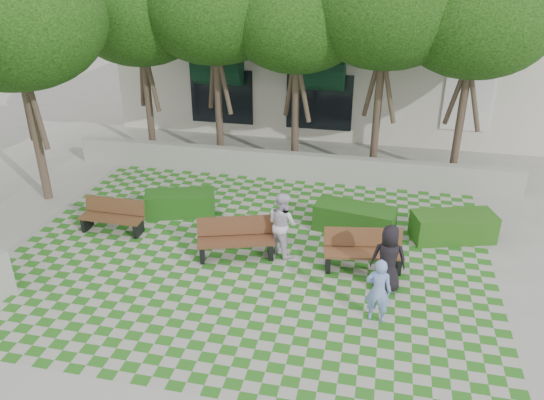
% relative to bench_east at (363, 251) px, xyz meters
% --- Properties ---
extents(ground, '(90.00, 90.00, 0.00)m').
position_rel_bench_east_xyz_m(ground, '(-2.85, -1.07, -0.48)').
color(ground, gray).
rests_on(ground, ground).
extents(lawn, '(12.00, 12.00, 0.00)m').
position_rel_bench_east_xyz_m(lawn, '(-2.85, -0.07, -0.47)').
color(lawn, '#2B721E').
rests_on(lawn, ground).
extents(sidewalk_west, '(2.00, 12.00, 0.01)m').
position_rel_bench_east_xyz_m(sidewalk_west, '(-10.05, -0.07, -0.47)').
color(sidewalk_west, '#9E9B93').
rests_on(sidewalk_west, ground).
extents(retaining_wall, '(15.00, 0.36, 0.90)m').
position_rel_bench_east_xyz_m(retaining_wall, '(-2.85, 5.13, -0.03)').
color(retaining_wall, '#9E9B93').
rests_on(retaining_wall, ground).
extents(bench_east, '(1.97, 0.93, 0.99)m').
position_rel_bench_east_xyz_m(bench_east, '(0.00, 0.00, 0.00)').
color(bench_east, brown).
rests_on(bench_east, ground).
extents(bench_mid, '(2.03, 1.20, 1.01)m').
position_rel_bench_east_xyz_m(bench_mid, '(-3.15, -0.13, 0.01)').
color(bench_mid, '#53301C').
rests_on(bench_mid, ground).
extents(bench_west, '(1.75, 0.60, 0.91)m').
position_rel_bench_east_xyz_m(bench_west, '(-6.82, 0.42, -0.04)').
color(bench_west, '#52331C').
rests_on(bench_west, ground).
extents(hedge_east, '(2.31, 1.46, 0.75)m').
position_rel_bench_east_xyz_m(hedge_east, '(2.27, 1.94, -0.10)').
color(hedge_east, '#215015').
rests_on(hedge_east, ground).
extents(hedge_midright, '(2.28, 1.24, 0.76)m').
position_rel_bench_east_xyz_m(hedge_midright, '(-0.34, 1.82, -0.10)').
color(hedge_midright, '#1B4813').
rests_on(hedge_midright, ground).
extents(hedge_midleft, '(2.13, 1.36, 0.69)m').
position_rel_bench_east_xyz_m(hedge_midleft, '(-5.39, 1.78, -0.13)').
color(hedge_midleft, '#194A13').
rests_on(hedge_midleft, ground).
extents(person_blue, '(0.57, 0.40, 1.47)m').
position_rel_bench_east_xyz_m(person_blue, '(0.41, -1.96, 0.26)').
color(person_blue, '#809CE9').
rests_on(person_blue, ground).
extents(person_dark, '(0.81, 0.55, 1.62)m').
position_rel_bench_east_xyz_m(person_dark, '(0.59, -0.78, 0.33)').
color(person_dark, black).
rests_on(person_dark, ground).
extents(person_white, '(1.04, 1.01, 1.69)m').
position_rel_bench_east_xyz_m(person_white, '(-2.05, 0.27, 0.37)').
color(person_white, silver).
rests_on(person_white, ground).
extents(tree_row, '(17.70, 13.40, 7.41)m').
position_rel_bench_east_xyz_m(tree_row, '(-4.71, 4.88, 4.70)').
color(tree_row, '#47382B').
rests_on(tree_row, ground).
extents(building, '(18.00, 8.92, 5.15)m').
position_rel_bench_east_xyz_m(building, '(-1.92, 13.01, 2.04)').
color(building, beige).
rests_on(building, ground).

